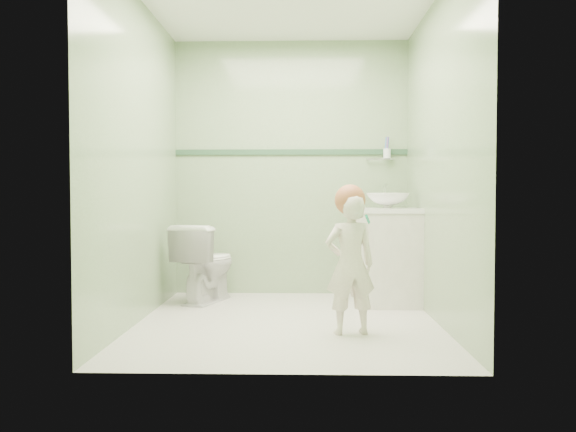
{
  "coord_description": "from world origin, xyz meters",
  "views": [
    {
      "loc": [
        0.11,
        -4.2,
        0.93
      ],
      "look_at": [
        0.0,
        0.15,
        0.78
      ],
      "focal_mm": 35.67,
      "sensor_mm": 36.0,
      "label": 1
    }
  ],
  "objects": [
    {
      "name": "hair_cap",
      "position": [
        0.43,
        -0.34,
        0.91
      ],
      "size": [
        0.21,
        0.21,
        0.21
      ],
      "primitive_type": "sphere",
      "color": "#B0613A",
      "rests_on": "toddler"
    },
    {
      "name": "trim_stripe",
      "position": [
        0.0,
        1.24,
        1.35
      ],
      "size": [
        2.2,
        0.02,
        0.05
      ],
      "primitive_type": "cube",
      "color": "#2E5237",
      "rests_on": "room_shell"
    },
    {
      "name": "cup_holder",
      "position": [
        0.89,
        1.18,
        1.33
      ],
      "size": [
        0.26,
        0.07,
        0.21
      ],
      "color": "silver",
      "rests_on": "room_shell"
    },
    {
      "name": "counter",
      "position": [
        0.84,
        0.7,
        0.81
      ],
      "size": [
        0.54,
        0.52,
        0.04
      ],
      "primitive_type": "cube",
      "color": "white",
      "rests_on": "vanity"
    },
    {
      "name": "ground",
      "position": [
        0.0,
        0.0,
        0.0
      ],
      "size": [
        2.5,
        2.5,
        0.0
      ],
      "primitive_type": "plane",
      "color": "beige",
      "rests_on": "ground"
    },
    {
      "name": "room_shell",
      "position": [
        0.0,
        0.0,
        1.2
      ],
      "size": [
        2.5,
        2.54,
        2.4
      ],
      "color": "#89A877",
      "rests_on": "ground"
    },
    {
      "name": "toddler",
      "position": [
        0.43,
        -0.36,
        0.47
      ],
      "size": [
        0.38,
        0.29,
        0.94
      ],
      "primitive_type": "imported",
      "rotation": [
        0.0,
        0.0,
        3.34
      ],
      "color": "beige",
      "rests_on": "ground"
    },
    {
      "name": "faucet",
      "position": [
        0.84,
        0.89,
        0.97
      ],
      "size": [
        0.03,
        0.13,
        0.18
      ],
      "color": "silver",
      "rests_on": "counter"
    },
    {
      "name": "vanity",
      "position": [
        0.84,
        0.7,
        0.4
      ],
      "size": [
        0.52,
        0.5,
        0.8
      ],
      "primitive_type": "cube",
      "color": "beige",
      "rests_on": "ground"
    },
    {
      "name": "toilet",
      "position": [
        -0.74,
        0.8,
        0.34
      ],
      "size": [
        0.58,
        0.76,
        0.69
      ],
      "primitive_type": "imported",
      "rotation": [
        0.0,
        0.0,
        2.82
      ],
      "color": "white",
      "rests_on": "ground"
    },
    {
      "name": "basin",
      "position": [
        0.84,
        0.7,
        0.89
      ],
      "size": [
        0.37,
        0.37,
        0.13
      ],
      "primitive_type": "imported",
      "color": "white",
      "rests_on": "counter"
    },
    {
      "name": "teal_toothbrush",
      "position": [
        0.53,
        -0.47,
        0.79
      ],
      "size": [
        0.11,
        0.14,
        0.08
      ],
      "color": "#0C996E",
      "rests_on": "toddler"
    }
  ]
}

